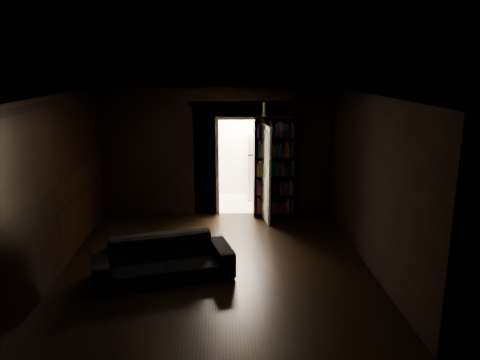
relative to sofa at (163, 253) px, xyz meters
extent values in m
plane|color=black|center=(0.82, 0.46, -0.41)|extent=(5.50, 5.50, 0.00)
cube|color=black|center=(-0.40, 3.26, 0.99)|extent=(2.55, 0.10, 2.80)
cube|color=black|center=(2.55, 3.26, 0.99)|extent=(1.55, 0.10, 2.80)
cube|color=black|center=(1.32, 3.26, 2.04)|extent=(0.90, 0.10, 0.70)
cube|color=black|center=(-1.68, 0.46, 0.99)|extent=(0.02, 5.50, 2.80)
cube|color=black|center=(3.32, 0.46, 0.99)|extent=(0.02, 5.50, 2.80)
cube|color=black|center=(0.82, -2.29, 0.99)|extent=(5.00, 0.02, 2.80)
cube|color=beige|center=(0.82, 0.46, 2.39)|extent=(5.00, 5.50, 0.02)
cube|color=white|center=(1.32, 3.20, 0.64)|extent=(1.04, 0.06, 2.17)
cube|color=beige|center=(1.32, 4.11, -0.46)|extent=(2.20, 1.80, 0.10)
cube|color=silver|center=(1.32, 4.96, 0.79)|extent=(2.20, 0.10, 2.40)
cube|color=silver|center=(0.27, 4.11, 0.79)|extent=(0.10, 1.60, 2.40)
cube|color=silver|center=(2.37, 4.11, 0.79)|extent=(0.10, 1.60, 2.40)
cube|color=silver|center=(1.32, 4.11, 2.04)|extent=(2.20, 1.80, 0.10)
cube|color=#CB6D82|center=(1.32, 4.90, 1.81)|extent=(2.00, 0.04, 0.26)
imported|color=black|center=(0.00, 0.00, 0.00)|extent=(2.29, 1.42, 0.82)
cube|color=black|center=(2.07, 3.05, 0.69)|extent=(0.92, 0.40, 2.20)
cube|color=white|center=(1.92, 4.49, 0.42)|extent=(0.85, 0.80, 1.65)
cube|color=white|center=(1.85, 2.77, 0.62)|extent=(0.16, 0.85, 2.05)
cube|color=white|center=(1.83, 3.03, 1.93)|extent=(0.10, 0.10, 0.29)
cube|color=black|center=(1.96, 4.49, 1.38)|extent=(0.67, 0.08, 0.27)
camera|label=1|loc=(0.91, -6.82, 2.84)|focal=35.00mm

